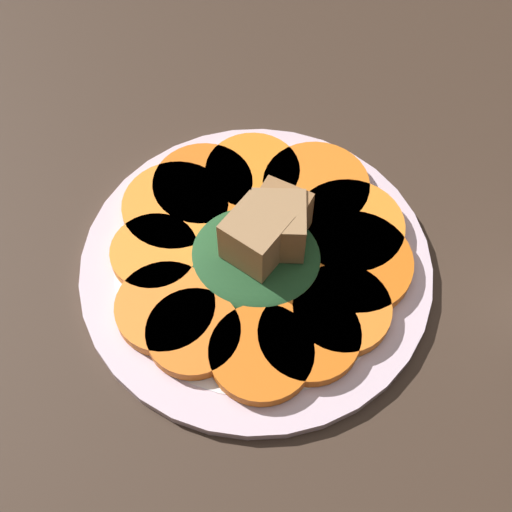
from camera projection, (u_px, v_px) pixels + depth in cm
name	position (u px, v px, depth cm)	size (l,w,h in cm)	color
table_slab	(256.00, 275.00, 60.82)	(120.00, 120.00, 2.00)	#38281E
plate	(256.00, 266.00, 59.52)	(29.27, 29.27, 1.05)	silver
carrot_slice_0	(203.00, 186.00, 62.42)	(8.76, 8.76, 1.14)	orange
carrot_slice_1	(176.00, 207.00, 61.22)	(9.16, 9.16, 1.14)	orange
carrot_slice_2	(154.00, 253.00, 58.82)	(7.26, 7.26, 1.14)	orange
carrot_slice_3	(165.00, 308.00, 56.18)	(7.97, 7.97, 1.14)	orange
carrot_slice_4	(194.00, 333.00, 55.04)	(7.39, 7.39, 1.14)	orange
carrot_slice_5	(261.00, 354.00, 54.16)	(8.10, 8.10, 1.14)	orange
carrot_slice_6	(309.00, 336.00, 54.94)	(8.02, 8.02, 1.14)	orange
carrot_slice_7	(342.00, 310.00, 56.10)	(7.83, 7.83, 1.14)	orange
carrot_slice_8	(354.00, 263.00, 58.32)	(9.71, 9.71, 1.14)	#D76215
carrot_slice_9	(349.00, 227.00, 60.14)	(9.37, 9.37, 1.14)	orange
carrot_slice_10	(316.00, 187.00, 62.36)	(9.35, 9.35, 1.14)	orange
carrot_slice_11	(253.00, 173.00, 63.16)	(8.38, 8.38, 1.14)	orange
center_pile	(264.00, 240.00, 57.23)	(11.21, 10.09, 6.03)	#1E4723
fork	(265.00, 206.00, 61.76)	(18.01, 2.58, 0.40)	#B2B2B7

